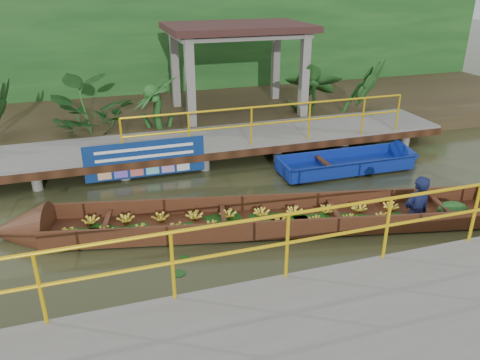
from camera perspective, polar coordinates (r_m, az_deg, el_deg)
name	(u,v)px	position (r m, az deg, el deg)	size (l,w,h in m)	color
ground	(189,224)	(9.48, -6.29, -5.41)	(80.00, 80.00, 0.00)	#30341A
land_strip	(142,115)	(16.32, -11.81, 7.75)	(30.00, 8.00, 0.45)	#2E2417
far_dock	(161,147)	(12.38, -9.58, 4.01)	(16.00, 2.06, 1.66)	slate
near_dock	(335,348)	(6.36, 11.48, -19.40)	(18.00, 2.40, 1.73)	slate
pavilion	(237,37)	(15.24, -0.34, 17.08)	(4.40, 3.00, 3.00)	slate
foliage_backdrop	(130,51)	(18.39, -13.24, 15.08)	(30.00, 0.80, 4.00)	#144016
vendor_boat	(292,215)	(9.36, 6.36, -4.27)	(11.12, 3.37, 2.18)	#381E0F
moored_blue_boat	(377,161)	(12.63, 16.38, 2.25)	(3.96, 1.11, 0.94)	navy
blue_banner	(146,159)	(11.41, -11.44, 2.55)	(2.86, 0.04, 0.89)	navy
tropical_plants	(147,100)	(13.93, -11.23, 9.50)	(14.31, 1.31, 1.63)	#144016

